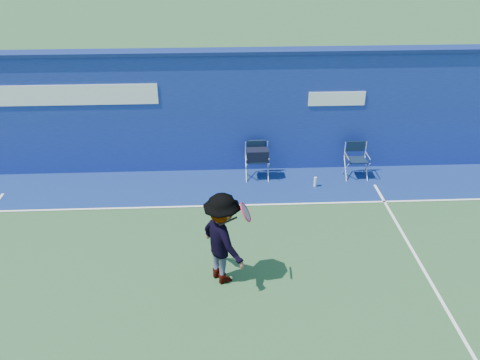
{
  "coord_description": "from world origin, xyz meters",
  "views": [
    {
      "loc": [
        0.66,
        -6.74,
        6.1
      ],
      "look_at": [
        1.11,
        2.6,
        1.0
      ],
      "focal_mm": 38.0,
      "sensor_mm": 36.0,
      "label": 1
    }
  ],
  "objects_px": {
    "tennis_player": "(223,239)",
    "water_bottle": "(315,182)",
    "directors_chair_right": "(356,167)",
    "directors_chair_left": "(257,164)"
  },
  "relations": [
    {
      "from": "directors_chair_left",
      "to": "tennis_player",
      "type": "relative_size",
      "value": 0.52
    },
    {
      "from": "water_bottle",
      "to": "tennis_player",
      "type": "relative_size",
      "value": 0.14
    },
    {
      "from": "directors_chair_right",
      "to": "tennis_player",
      "type": "distance_m",
      "value": 5.16
    },
    {
      "from": "water_bottle",
      "to": "tennis_player",
      "type": "xyz_separation_m",
      "value": [
        -2.31,
        -3.36,
        0.76
      ]
    },
    {
      "from": "directors_chair_right",
      "to": "water_bottle",
      "type": "height_order",
      "value": "directors_chair_right"
    },
    {
      "from": "tennis_player",
      "to": "directors_chair_right",
      "type": "bearing_deg",
      "value": 48.21
    },
    {
      "from": "directors_chair_left",
      "to": "directors_chair_right",
      "type": "xyz_separation_m",
      "value": [
        2.49,
        -0.08,
        -0.12
      ]
    },
    {
      "from": "tennis_player",
      "to": "water_bottle",
      "type": "bearing_deg",
      "value": 55.49
    },
    {
      "from": "directors_chair_right",
      "to": "directors_chair_left",
      "type": "bearing_deg",
      "value": 178.19
    },
    {
      "from": "directors_chair_left",
      "to": "water_bottle",
      "type": "height_order",
      "value": "directors_chair_left"
    }
  ]
}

